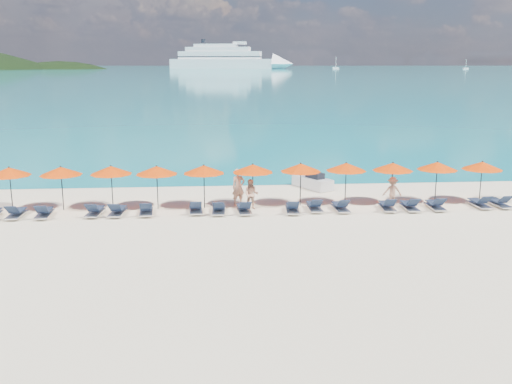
{
  "coord_description": "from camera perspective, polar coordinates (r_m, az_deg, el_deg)",
  "views": [
    {
      "loc": [
        -2.08,
        -23.75,
        7.36
      ],
      "look_at": [
        0.0,
        3.0,
        1.2
      ],
      "focal_mm": 40.0,
      "sensor_mm": 36.0,
      "label": 1
    }
  ],
  "objects": [
    {
      "name": "lounger_2",
      "position": [
        29.38,
        -20.43,
        -1.93
      ],
      "size": [
        0.71,
        1.73,
        0.66
      ],
      "rotation": [
        0.0,
        0.0,
        0.06
      ],
      "color": "silver",
      "rests_on": "ground"
    },
    {
      "name": "umbrella_9",
      "position": [
        31.35,
        17.68,
        2.51
      ],
      "size": [
        2.1,
        2.1,
        2.28
      ],
      "color": "black",
      "rests_on": "ground"
    },
    {
      "name": "umbrella_6",
      "position": [
        29.51,
        4.5,
        2.46
      ],
      "size": [
        2.1,
        2.1,
        2.28
      ],
      "color": "black",
      "rests_on": "ground"
    },
    {
      "name": "lounger_13",
      "position": [
        29.87,
        15.12,
        -1.32
      ],
      "size": [
        0.65,
        1.71,
        0.66
      ],
      "rotation": [
        0.0,
        0.0,
        -0.02
      ],
      "color": "silver",
      "rests_on": "ground"
    },
    {
      "name": "lounger_16",
      "position": [
        32.06,
        23.15,
        -0.97
      ],
      "size": [
        0.73,
        1.74,
        0.66
      ],
      "rotation": [
        0.0,
        0.0,
        0.07
      ],
      "color": "silver",
      "rests_on": "ground"
    },
    {
      "name": "headland_small",
      "position": [
        603.69,
        -18.81,
        8.22
      ],
      "size": [
        162.0,
        126.0,
        85.5
      ],
      "color": "black",
      "rests_on": "ground"
    },
    {
      "name": "umbrella_8",
      "position": [
        30.47,
        13.52,
        2.47
      ],
      "size": [
        2.1,
        2.1,
        2.28
      ],
      "color": "black",
      "rests_on": "ground"
    },
    {
      "name": "ground",
      "position": [
        24.95,
        0.53,
        -4.23
      ],
      "size": [
        1400.0,
        1400.0,
        0.0
      ],
      "primitive_type": "plane",
      "color": "beige"
    },
    {
      "name": "lounger_1",
      "position": [
        29.81,
        -22.86,
        -1.94
      ],
      "size": [
        0.63,
        1.7,
        0.66
      ],
      "rotation": [
        0.0,
        0.0,
        -0.0
      ],
      "color": "silver",
      "rests_on": "ground"
    },
    {
      "name": "sailboat_near",
      "position": [
        592.5,
        7.98,
        12.21
      ],
      "size": [
        6.49,
        2.16,
        11.89
      ],
      "color": "white",
      "rests_on": "ground"
    },
    {
      "name": "beachgoer_b",
      "position": [
        28.91,
        -0.48,
        -0.23
      ],
      "size": [
        0.83,
        0.6,
        1.55
      ],
      "primitive_type": "imported",
      "rotation": [
        0.0,
        0.0,
        -0.24
      ],
      "color": "tan",
      "rests_on": "ground"
    },
    {
      "name": "umbrella_10",
      "position": [
        32.23,
        21.69,
        2.47
      ],
      "size": [
        2.1,
        2.1,
        2.28
      ],
      "color": "black",
      "rests_on": "ground"
    },
    {
      "name": "umbrella_7",
      "position": [
        29.97,
        9.01,
        2.5
      ],
      "size": [
        2.1,
        2.1,
        2.28
      ],
      "color": "black",
      "rests_on": "ground"
    },
    {
      "name": "umbrella_1",
      "position": [
        30.1,
        -18.94,
        2.0
      ],
      "size": [
        2.1,
        2.1,
        2.28
      ],
      "color": "black",
      "rests_on": "ground"
    },
    {
      "name": "umbrella_2",
      "position": [
        29.62,
        -14.3,
        2.13
      ],
      "size": [
        2.1,
        2.1,
        2.28
      ],
      "color": "black",
      "rests_on": "ground"
    },
    {
      "name": "sea",
      "position": [
        683.79,
        -4.36,
        12.28
      ],
      "size": [
        1600.0,
        1300.0,
        0.01
      ],
      "primitive_type": "cube",
      "color": "#1FA9B2",
      "rests_on": "ground"
    },
    {
      "name": "cruise_ship",
      "position": [
        608.2,
        -2.37,
        13.1
      ],
      "size": [
        129.93,
        51.74,
        35.88
      ],
      "rotation": [
        0.0,
        0.0,
        -0.25
      ],
      "color": "white",
      "rests_on": "ground"
    },
    {
      "name": "lounger_8",
      "position": [
        28.26,
        -1.22,
        -1.67
      ],
      "size": [
        0.76,
        1.75,
        0.66
      ],
      "rotation": [
        0.0,
        0.0,
        0.08
      ],
      "color": "silver",
      "rests_on": "ground"
    },
    {
      "name": "umbrella_3",
      "position": [
        29.11,
        -9.91,
        2.16
      ],
      "size": [
        2.1,
        2.1,
        2.28
      ],
      "color": "black",
      "rests_on": "ground"
    },
    {
      "name": "umbrella_0",
      "position": [
        30.87,
        -23.46,
        1.89
      ],
      "size": [
        2.1,
        2.1,
        2.28
      ],
      "color": "black",
      "rests_on": "ground"
    },
    {
      "name": "lounger_6",
      "position": [
        28.47,
        -6.04,
        -1.63
      ],
      "size": [
        0.71,
        1.73,
        0.66
      ],
      "rotation": [
        0.0,
        0.0,
        0.05
      ],
      "color": "silver",
      "rests_on": "ground"
    },
    {
      "name": "sailboat_far",
      "position": [
        598.01,
        20.24,
        11.54
      ],
      "size": [
        5.21,
        1.74,
        9.55
      ],
      "color": "white",
      "rests_on": "ground"
    },
    {
      "name": "lounger_3",
      "position": [
        28.91,
        -15.81,
        -1.84
      ],
      "size": [
        0.76,
        1.74,
        0.66
      ],
      "rotation": [
        0.0,
        0.0,
        -0.08
      ],
      "color": "silver",
      "rests_on": "ground"
    },
    {
      "name": "lounger_7",
      "position": [
        28.27,
        -3.75,
        -1.7
      ],
      "size": [
        0.71,
        1.73,
        0.66
      ],
      "rotation": [
        0.0,
        0.0,
        -0.05
      ],
      "color": "silver",
      "rests_on": "ground"
    },
    {
      "name": "lounger_4",
      "position": [
        28.69,
        -13.68,
        -1.82
      ],
      "size": [
        0.75,
        1.74,
        0.66
      ],
      "rotation": [
        0.0,
        0.0,
        -0.08
      ],
      "color": "silver",
      "rests_on": "ground"
    },
    {
      "name": "lounger_10",
      "position": [
        28.86,
        5.87,
        -1.43
      ],
      "size": [
        0.63,
        1.7,
        0.66
      ],
      "rotation": [
        0.0,
        0.0,
        0.01
      ],
      "color": "silver",
      "rests_on": "ground"
    },
    {
      "name": "umbrella_4",
      "position": [
        29.01,
        -5.24,
        2.27
      ],
      "size": [
        2.1,
        2.1,
        2.28
      ],
      "color": "black",
      "rests_on": "ground"
    },
    {
      "name": "jetski",
      "position": [
        33.97,
        5.7,
        1.04
      ],
      "size": [
        2.22,
        2.87,
        0.97
      ],
      "rotation": [
        0.0,
        0.0,
        0.51
      ],
      "color": "silver",
      "rests_on": "ground"
    },
    {
      "name": "umbrella_5",
      "position": [
        29.18,
        -0.32,
        2.38
      ],
      "size": [
        2.1,
        2.1,
        2.28
      ],
      "color": "black",
      "rests_on": "ground"
    },
    {
      "name": "lounger_15",
      "position": [
        31.56,
        21.46,
        -1.03
      ],
      "size": [
        0.67,
        1.72,
        0.66
      ],
      "rotation": [
        0.0,
        0.0,
        0.03
      ],
      "color": "silver",
      "rests_on": "ground"
    },
    {
      "name": "beachgoer_c",
      "position": [
        30.53,
        13.47,
        0.08
      ],
      "size": [
        1.03,
        0.59,
        1.51
      ],
      "primitive_type": "imported",
      "rotation": [
        0.0,
        0.0,
        2.99
      ],
      "color": "tan",
      "rests_on": "ground"
    },
    {
      "name": "lounger_12",
      "position": [
        29.56,
        13.01,
        -1.35
      ],
      "size": [
        0.76,
        1.75,
        0.66
      ],
      "rotation": [
        0.0,
        0.0,
        -0.08
      ],
      "color": "silver",
      "rests_on": "ground"
    },
    {
      "name": "beachgoer_a",
      "position": [
        29.68,
        -1.77,
        0.48
      ],
      "size": [
        0.82,
        0.67,
        1.93
      ],
      "primitive_type": "imported",
      "rotation": [
        0.0,
        0.0,
        0.34
      ],
      "color": "tan",
      "rests_on": "ground"
    },
    {
      "name": "lounger_5",
      "position": [
        28.51,
        -10.93,
        -1.78
      ],
      "size": [
        0.74,
        1.74,
        0.66
      ],
      "rotation": [
        0.0,
        0.0,
        0.07
      ],
      "color": "silver",
      "rests_on": "ground"
    },
    {
      "name": "lounger_9",
      "position": [
        28.42,
        3.67,
        -1.61
      ],
      "size": [
        0.75,
        1.74,
        0.66
      ],
      "rotation": [
        0.0,
        0.0,
        -0.08
      ],
      "color": "silver",
      "rests_on": "ground"
    },
    {
      "name": "lounger_14",
      "position": [
        30.37,
        17.5,
        -1.25
      ],
      "size": [
        0.66,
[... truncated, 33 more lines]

